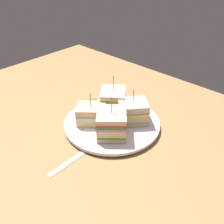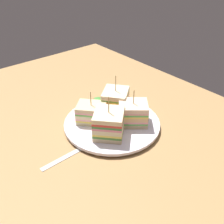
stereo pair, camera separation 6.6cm
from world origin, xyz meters
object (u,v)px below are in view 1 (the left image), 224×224
sandwich_wedge_0 (113,101)px  sandwich_wedge_1 (91,114)px  sandwich_wedge_3 (132,112)px  spoon (86,149)px  plate (112,123)px  sandwich_wedge_2 (112,124)px  chip_pile (111,119)px

sandwich_wedge_0 → sandwich_wedge_1: (-0.43, -7.68, -0.73)cm
sandwich_wedge_3 → spoon: 15.45cm
sandwich_wedge_1 → spoon: (6.01, -7.42, -3.33)cm
spoon → sandwich_wedge_3: bearing=-6.0°
sandwich_wedge_3 → plate: bearing=-1.9°
sandwich_wedge_2 → spoon: sandwich_wedge_2 is taller
sandwich_wedge_0 → chip_pile: (3.80, -4.79, -1.65)cm
plate → sandwich_wedge_3: (3.53, 3.87, 3.35)cm
sandwich_wedge_1 → plate: bearing=3.0°
chip_pile → spoon: 10.74cm
plate → chip_pile: size_ratio=3.33×
plate → chip_pile: bearing=-57.8°
plate → sandwich_wedge_3: 6.22cm
sandwich_wedge_1 → sandwich_wedge_2: sandwich_wedge_2 is taller
plate → sandwich_wedge_2: bearing=-48.3°
chip_pile → spoon: (1.77, -10.31, -2.41)cm
sandwich_wedge_1 → sandwich_wedge_2: bearing=-43.2°
sandwich_wedge_3 → chip_pile: bearing=7.0°
sandwich_wedge_0 → sandwich_wedge_1: 7.73cm
sandwich_wedge_2 → spoon: 8.33cm
sandwich_wedge_0 → sandwich_wedge_2: (6.82, -7.95, 0.03)cm
plate → sandwich_wedge_1: sandwich_wedge_1 is taller
sandwich_wedge_2 → sandwich_wedge_3: bearing=-42.5°
sandwich_wedge_1 → spoon: 10.11cm
plate → sandwich_wedge_0: sandwich_wedge_0 is taller
plate → chip_pile: chip_pile is taller
sandwich_wedge_3 → spoon: sandwich_wedge_3 is taller
plate → sandwich_wedge_1: bearing=-136.0°
plate → chip_pile: 2.18cm
sandwich_wedge_1 → sandwich_wedge_2: size_ratio=0.87×
spoon → sandwich_wedge_0: bearing=19.2°
plate → spoon: 11.29cm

